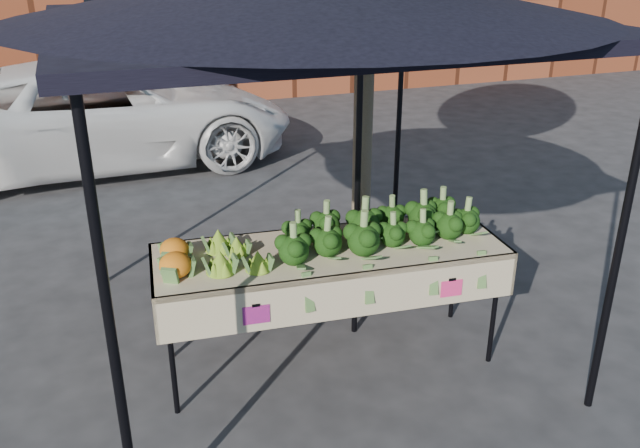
# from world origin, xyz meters

# --- Properties ---
(ground) EXTENTS (90.00, 90.00, 0.00)m
(ground) POSITION_xyz_m (0.00, 0.00, 0.00)
(ground) COLOR #262628
(table) EXTENTS (2.47, 1.03, 0.90)m
(table) POSITION_xyz_m (0.08, -0.09, 0.45)
(table) COLOR #BDAA8D
(table) RESTS_ON ground
(canopy) EXTENTS (3.16, 3.16, 2.74)m
(canopy) POSITION_xyz_m (0.05, 0.27, 1.37)
(canopy) COLOR black
(canopy) RESTS_ON ground
(broccoli_heap) EXTENTS (1.54, 0.57, 0.26)m
(broccoli_heap) POSITION_xyz_m (0.44, -0.07, 1.03)
(broccoli_heap) COLOR black
(broccoli_heap) RESTS_ON table
(romanesco_cluster) EXTENTS (0.43, 0.57, 0.20)m
(romanesco_cluster) POSITION_xyz_m (-0.59, -0.06, 1.00)
(romanesco_cluster) COLOR #97B336
(romanesco_cluster) RESTS_ON table
(cauliflower_pair) EXTENTS (0.23, 0.43, 0.18)m
(cauliflower_pair) POSITION_xyz_m (-0.96, -0.03, 0.99)
(cauliflower_pair) COLOR orange
(cauliflower_pair) RESTS_ON table
(street_tree) EXTENTS (2.41, 2.41, 4.74)m
(street_tree) POSITION_xyz_m (0.82, 1.07, 2.37)
(street_tree) COLOR #1E4C14
(street_tree) RESTS_ON ground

